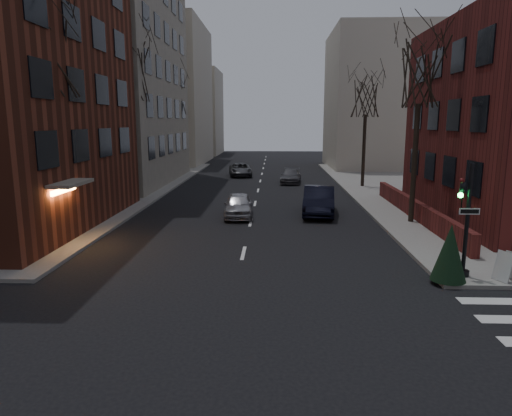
{
  "coord_description": "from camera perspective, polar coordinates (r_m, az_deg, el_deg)",
  "views": [
    {
      "loc": [
        1.27,
        -6.73,
        5.54
      ],
      "look_at": [
        0.54,
        11.83,
        2.0
      ],
      "focal_mm": 32.0,
      "sensor_mm": 36.0,
      "label": 1
    }
  ],
  "objects": [
    {
      "name": "car_lane_gray",
      "position": [
        41.74,
        4.37,
        3.98
      ],
      "size": [
        2.15,
        4.44,
        1.25
      ],
      "primitive_type": "imported",
      "rotation": [
        0.0,
        0.0,
        -0.09
      ],
      "color": "#414045",
      "rests_on": "ground"
    },
    {
      "name": "tree_left_b",
      "position": [
        34.42,
        -15.4,
        16.03
      ],
      "size": [
        4.4,
        4.4,
        10.8
      ],
      "color": "#2D231C",
      "rests_on": "sidewalk_far_left"
    },
    {
      "name": "car_lane_far",
      "position": [
        47.02,
        -1.96,
        4.81
      ],
      "size": [
        2.78,
        4.99,
        1.32
      ],
      "primitive_type": "imported",
      "rotation": [
        0.0,
        0.0,
        0.13
      ],
      "color": "#404045",
      "rests_on": "ground"
    },
    {
      "name": "tree_right_b",
      "position": [
        39.51,
        13.61,
        13.45
      ],
      "size": [
        3.74,
        3.74,
        9.18
      ],
      "color": "#2D231C",
      "rests_on": "sidewalk_far_right"
    },
    {
      "name": "car_lane_silver",
      "position": [
        26.84,
        -2.22,
        0.36
      ],
      "size": [
        1.84,
        4.13,
        1.38
      ],
      "primitive_type": "imported",
      "rotation": [
        0.0,
        0.0,
        0.05
      ],
      "color": "#9E9EA3",
      "rests_on": "ground"
    },
    {
      "name": "traffic_signal",
      "position": [
        17.46,
        24.64,
        -2.22
      ],
      "size": [
        0.76,
        0.44,
        4.0
      ],
      "color": "black",
      "rests_on": "sidewalk_far_right"
    },
    {
      "name": "sandwich_board",
      "position": [
        17.91,
        29.08,
        -6.4
      ],
      "size": [
        0.69,
        0.78,
        1.03
      ],
      "primitive_type": "cube",
      "rotation": [
        0.0,
        0.0,
        0.43
      ],
      "color": "silver",
      "rests_on": "sidewalk_far_right"
    },
    {
      "name": "tree_left_a",
      "position": [
        23.24,
        -24.62,
        17.09
      ],
      "size": [
        4.18,
        4.18,
        10.26
      ],
      "color": "#2D231C",
      "rests_on": "sidewalk_far_left"
    },
    {
      "name": "streetlamp_far",
      "position": [
        49.66,
        -8.86,
        9.15
      ],
      "size": [
        0.36,
        0.36,
        6.28
      ],
      "color": "black",
      "rests_on": "sidewalk_far_left"
    },
    {
      "name": "low_wall_right",
      "position": [
        27.4,
        19.24,
        -0.11
      ],
      "size": [
        0.35,
        16.0,
        1.0
      ],
      "primitive_type": "cube",
      "color": "maroon",
      "rests_on": "sidewalk_far_right"
    },
    {
      "name": "building_distant_la",
      "position": [
        63.94,
        -12.87,
        13.62
      ],
      "size": [
        14.0,
        16.0,
        18.0
      ],
      "primitive_type": "cube",
      "color": "#B7AD9B",
      "rests_on": "ground"
    },
    {
      "name": "streetlamp_near",
      "position": [
        30.28,
        -16.14,
        7.9
      ],
      "size": [
        0.36,
        0.36,
        6.28
      ],
      "color": "black",
      "rests_on": "sidewalk_far_left"
    },
    {
      "name": "building_left_tan",
      "position": [
        45.44,
        -23.07,
        20.69
      ],
      "size": [
        18.0,
        18.0,
        28.0
      ],
      "primitive_type": "cube",
      "color": "gray",
      "rests_on": "ground"
    },
    {
      "name": "tree_left_c",
      "position": [
        47.87,
        -10.19,
        13.59
      ],
      "size": [
        3.96,
        3.96,
        9.72
      ],
      "color": "#2D231C",
      "rests_on": "sidewalk_far_left"
    },
    {
      "name": "building_distant_ra",
      "position": [
        58.42,
        16.25,
        12.77
      ],
      "size": [
        14.0,
        14.0,
        16.0
      ],
      "primitive_type": "cube",
      "color": "#B7AD9B",
      "rests_on": "ground"
    },
    {
      "name": "parked_sedan",
      "position": [
        27.72,
        7.86,
        0.92
      ],
      "size": [
        2.31,
        5.27,
        1.69
      ],
      "primitive_type": "imported",
      "rotation": [
        0.0,
        0.0,
        -0.11
      ],
      "color": "black",
      "rests_on": "ground"
    },
    {
      "name": "tree_right_a",
      "position": [
        25.97,
        19.85,
        15.67
      ],
      "size": [
        3.96,
        3.96,
        9.72
      ],
      "color": "#2D231C",
      "rests_on": "sidewalk_far_right"
    },
    {
      "name": "evergreen_shrub",
      "position": [
        16.96,
        23.07,
        -5.14
      ],
      "size": [
        1.54,
        1.54,
        1.98
      ],
      "primitive_type": "cone",
      "rotation": [
        0.0,
        0.0,
        0.37
      ],
      "color": "black",
      "rests_on": "sidewalk_far_right"
    },
    {
      "name": "building_distant_lb",
      "position": [
        80.03,
        -8.2,
        11.71
      ],
      "size": [
        10.0,
        12.0,
        14.0
      ],
      "primitive_type": "cube",
      "color": "#B7AD9B",
      "rests_on": "ground"
    }
  ]
}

